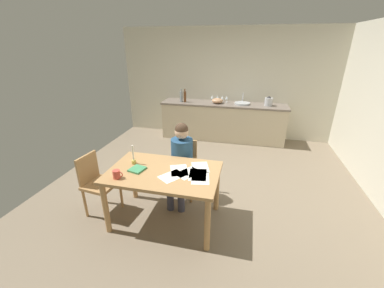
# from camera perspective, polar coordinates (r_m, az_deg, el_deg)

# --- Properties ---
(ground_plane) EXTENTS (5.20, 5.20, 0.04)m
(ground_plane) POSITION_cam_1_polar(r_m,az_deg,el_deg) (4.14, 3.26, -9.99)
(ground_plane) COLOR #7A6B56
(wall_back) EXTENTS (5.20, 0.12, 2.60)m
(wall_back) POSITION_cam_1_polar(r_m,az_deg,el_deg) (6.13, 8.09, 13.97)
(wall_back) COLOR beige
(wall_back) RESTS_ON ground
(kitchen_counter) EXTENTS (2.97, 0.64, 0.90)m
(kitchen_counter) POSITION_cam_1_polar(r_m,az_deg,el_deg) (5.97, 7.28, 5.40)
(kitchen_counter) COLOR beige
(kitchen_counter) RESTS_ON ground
(dining_table) EXTENTS (1.39, 0.88, 0.75)m
(dining_table) POSITION_cam_1_polar(r_m,az_deg,el_deg) (3.09, -6.71, -8.09)
(dining_table) COLOR tan
(dining_table) RESTS_ON ground
(chair_at_table) EXTENTS (0.41, 0.41, 0.87)m
(chair_at_table) POSITION_cam_1_polar(r_m,az_deg,el_deg) (3.71, -2.00, -5.12)
(chair_at_table) COLOR tan
(chair_at_table) RESTS_ON ground
(person_seated) EXTENTS (0.32, 0.59, 1.19)m
(person_seated) POSITION_cam_1_polar(r_m,az_deg,el_deg) (3.50, -2.66, -3.43)
(person_seated) COLOR navy
(person_seated) RESTS_ON ground
(chair_side_empty) EXTENTS (0.44, 0.44, 0.86)m
(chair_side_empty) POSITION_cam_1_polar(r_m,az_deg,el_deg) (3.55, -21.64, -8.35)
(chair_side_empty) COLOR tan
(chair_side_empty) RESTS_ON ground
(coffee_mug) EXTENTS (0.13, 0.09, 0.10)m
(coffee_mug) POSITION_cam_1_polar(r_m,az_deg,el_deg) (2.98, -17.48, -6.89)
(coffee_mug) COLOR #D84C3F
(coffee_mug) RESTS_ON dining_table
(candlestick) EXTENTS (0.06, 0.06, 0.26)m
(candlestick) POSITION_cam_1_polar(r_m,az_deg,el_deg) (3.26, -13.74, -3.40)
(candlestick) COLOR gold
(candlestick) RESTS_ON dining_table
(book_magazine) EXTENTS (0.21, 0.22, 0.02)m
(book_magazine) POSITION_cam_1_polar(r_m,az_deg,el_deg) (3.11, -12.91, -5.86)
(book_magazine) COLOR #408F5C
(book_magazine) RESTS_ON dining_table
(paper_letter) EXTENTS (0.29, 0.35, 0.00)m
(paper_letter) POSITION_cam_1_polar(r_m,az_deg,el_deg) (3.10, 1.95, -5.54)
(paper_letter) COLOR white
(paper_letter) RESTS_ON dining_table
(paper_bill) EXTENTS (0.34, 0.36, 0.00)m
(paper_bill) POSITION_cam_1_polar(r_m,az_deg,el_deg) (2.92, -4.79, -7.62)
(paper_bill) COLOR white
(paper_bill) RESTS_ON dining_table
(paper_envelope) EXTENTS (0.34, 0.36, 0.00)m
(paper_envelope) POSITION_cam_1_polar(r_m,az_deg,el_deg) (2.97, -0.94, -6.91)
(paper_envelope) COLOR white
(paper_envelope) RESTS_ON dining_table
(paper_receipt) EXTENTS (0.25, 0.32, 0.00)m
(paper_receipt) POSITION_cam_1_polar(r_m,az_deg,el_deg) (2.94, 1.38, -7.31)
(paper_receipt) COLOR white
(paper_receipt) RESTS_ON dining_table
(paper_notice) EXTENTS (0.26, 0.33, 0.00)m
(paper_notice) POSITION_cam_1_polar(r_m,az_deg,el_deg) (2.87, 1.99, -8.06)
(paper_notice) COLOR white
(paper_notice) RESTS_ON dining_table
(paper_flyer) EXTENTS (0.30, 0.35, 0.00)m
(paper_flyer) POSITION_cam_1_polar(r_m,az_deg,el_deg) (3.04, -3.09, -6.25)
(paper_flyer) COLOR white
(paper_flyer) RESTS_ON dining_table
(sink_unit) EXTENTS (0.36, 0.36, 0.24)m
(sink_unit) POSITION_cam_1_polar(r_m,az_deg,el_deg) (5.83, 11.87, 9.46)
(sink_unit) COLOR #B2B7BC
(sink_unit) RESTS_ON kitchen_counter
(bottle_oil) EXTENTS (0.07, 0.07, 0.31)m
(bottle_oil) POSITION_cam_1_polar(r_m,az_deg,el_deg) (5.95, -2.56, 11.27)
(bottle_oil) COLOR #8C999E
(bottle_oil) RESTS_ON kitchen_counter
(bottle_vinegar) EXTENTS (0.06, 0.06, 0.32)m
(bottle_vinegar) POSITION_cam_1_polar(r_m,az_deg,el_deg) (5.91, -1.69, 11.23)
(bottle_vinegar) COLOR #593319
(bottle_vinegar) RESTS_ON kitchen_counter
(mixing_bowl) EXTENTS (0.26, 0.26, 0.12)m
(mixing_bowl) POSITION_cam_1_polar(r_m,az_deg,el_deg) (5.83, 6.05, 10.21)
(mixing_bowl) COLOR tan
(mixing_bowl) RESTS_ON kitchen_counter
(stovetop_kettle) EXTENTS (0.18, 0.18, 0.22)m
(stovetop_kettle) POSITION_cam_1_polar(r_m,az_deg,el_deg) (5.82, 17.77, 9.62)
(stovetop_kettle) COLOR #B7BABF
(stovetop_kettle) RESTS_ON kitchen_counter
(wine_glass_near_sink) EXTENTS (0.07, 0.07, 0.15)m
(wine_glass_near_sink) POSITION_cam_1_polar(r_m,az_deg,el_deg) (5.97, 8.29, 10.87)
(wine_glass_near_sink) COLOR silver
(wine_glass_near_sink) RESTS_ON kitchen_counter
(wine_glass_by_kettle) EXTENTS (0.07, 0.07, 0.15)m
(wine_glass_by_kettle) POSITION_cam_1_polar(r_m,az_deg,el_deg) (5.98, 7.25, 10.95)
(wine_glass_by_kettle) COLOR silver
(wine_glass_by_kettle) RESTS_ON kitchen_counter
(wine_glass_back_left) EXTENTS (0.07, 0.07, 0.15)m
(wine_glass_back_left) POSITION_cam_1_polar(r_m,az_deg,el_deg) (6.00, 6.10, 11.03)
(wine_glass_back_left) COLOR silver
(wine_glass_back_left) RESTS_ON kitchen_counter
(wine_glass_back_right) EXTENTS (0.07, 0.07, 0.15)m
(wine_glass_back_right) POSITION_cam_1_polar(r_m,az_deg,el_deg) (6.01, 4.85, 11.11)
(wine_glass_back_right) COLOR silver
(wine_glass_back_right) RESTS_ON kitchen_counter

